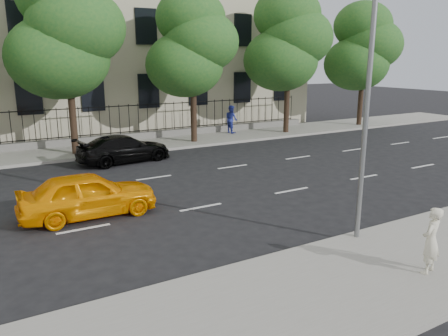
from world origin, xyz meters
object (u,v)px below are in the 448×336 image
at_px(street_light, 355,54).
at_px(woman_near, 431,240).
at_px(black_sedan, 124,149).
at_px(yellow_taxi, 88,194).

height_order(street_light, woman_near, street_light).
height_order(black_sedan, woman_near, woman_near).
relative_size(yellow_taxi, black_sedan, 0.93).
xyz_separation_m(street_light, yellow_taxi, (-6.06, 5.33, -4.41)).
xyz_separation_m(black_sedan, woman_near, (2.51, -15.21, 0.27)).
distance_m(yellow_taxi, black_sedan, 7.77).
bearing_deg(woman_near, yellow_taxi, -70.22).
distance_m(street_light, yellow_taxi, 9.20).
bearing_deg(woman_near, black_sedan, -96.52).
relative_size(street_light, woman_near, 5.03).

